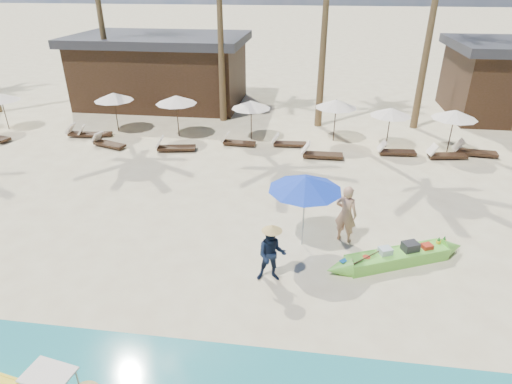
# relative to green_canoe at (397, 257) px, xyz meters

# --- Properties ---
(ground) EXTENTS (240.00, 240.00, 0.00)m
(ground) POSITION_rel_green_canoe_xyz_m (-4.54, -1.26, -0.22)
(ground) COLOR beige
(ground) RESTS_ON ground
(green_canoe) EXTENTS (4.73, 2.34, 0.64)m
(green_canoe) POSITION_rel_green_canoe_xyz_m (0.00, 0.00, 0.00)
(green_canoe) COLOR #6CCF3F
(green_canoe) RESTS_ON ground
(tourist) EXTENTS (0.82, 0.70, 1.92)m
(tourist) POSITION_rel_green_canoe_xyz_m (-1.50, 1.04, 0.75)
(tourist) COLOR tan
(tourist) RESTS_ON ground
(vendor_green) EXTENTS (0.86, 0.70, 1.66)m
(vendor_green) POSITION_rel_green_canoe_xyz_m (-3.60, -1.25, 0.61)
(vendor_green) COLOR #131E36
(vendor_green) RESTS_ON ground
(blue_umbrella) EXTENTS (2.22, 2.22, 2.39)m
(blue_umbrella) POSITION_rel_green_canoe_xyz_m (-2.81, 0.60, 1.94)
(blue_umbrella) COLOR #99999E
(blue_umbrella) RESTS_ON ground
(resort_parasol_2) EXTENTS (1.93, 1.93, 1.99)m
(resort_parasol_2) POSITION_rel_green_canoe_xyz_m (-19.34, 9.79, 1.58)
(resort_parasol_2) COLOR #341F15
(resort_parasol_2) RESTS_ON ground
(resort_parasol_3) EXTENTS (2.05, 2.05, 2.11)m
(resort_parasol_3) POSITION_rel_green_canoe_xyz_m (-13.18, 10.28, 1.69)
(resort_parasol_3) COLOR #341F15
(resort_parasol_3) RESTS_ON ground
(lounger_3_left) EXTENTS (1.74, 0.89, 0.57)m
(lounger_3_left) POSITION_rel_green_canoe_xyz_m (-14.09, 9.25, -0.03)
(lounger_3_left) COLOR #341F15
(lounger_3_left) RESTS_ON ground
(lounger_3_right) EXTENTS (1.84, 0.61, 0.62)m
(lounger_3_right) POSITION_rel_green_canoe_xyz_m (-14.63, 9.16, -0.01)
(lounger_3_right) COLOR #341F15
(lounger_3_right) RESTS_ON ground
(resort_parasol_4) EXTENTS (2.11, 2.11, 2.17)m
(resort_parasol_4) POSITION_rel_green_canoe_xyz_m (-9.66, 9.94, 1.74)
(resort_parasol_4) COLOR #341F15
(resort_parasol_4) RESTS_ON ground
(lounger_4_left) EXTENTS (1.85, 1.08, 0.60)m
(lounger_4_left) POSITION_rel_green_canoe_xyz_m (-12.72, 7.96, -0.02)
(lounger_4_left) COLOR #341F15
(lounger_4_left) RESTS_ON ground
(lounger_4_right) EXTENTS (1.97, 0.91, 0.65)m
(lounger_4_right) POSITION_rel_green_canoe_xyz_m (-9.29, 7.85, 0.00)
(lounger_4_right) COLOR #341F15
(lounger_4_right) RESTS_ON ground
(resort_parasol_5) EXTENTS (1.99, 1.99, 2.04)m
(resort_parasol_5) POSITION_rel_green_canoe_xyz_m (-5.80, 9.96, 1.63)
(resort_parasol_5) COLOR #341F15
(resort_parasol_5) RESTS_ON ground
(lounger_5_left) EXTENTS (1.70, 0.62, 0.57)m
(lounger_5_left) POSITION_rel_green_canoe_xyz_m (-6.39, 9.02, -0.03)
(lounger_5_left) COLOR #341F15
(lounger_5_left) RESTS_ON ground
(resort_parasol_6) EXTENTS (2.09, 2.09, 2.15)m
(resort_parasol_6) POSITION_rel_green_canoe_xyz_m (-1.59, 10.37, 1.72)
(resort_parasol_6) COLOR #341F15
(resort_parasol_6) RESTS_ON ground
(lounger_6_left) EXTENTS (1.74, 0.61, 0.58)m
(lounger_6_left) POSITION_rel_green_canoe_xyz_m (-3.88, 9.21, -0.02)
(lounger_6_left) COLOR #341F15
(lounger_6_left) RESTS_ON ground
(lounger_6_right) EXTENTS (1.93, 0.60, 0.65)m
(lounger_6_right) POSITION_rel_green_canoe_xyz_m (-2.28, 7.90, 0.00)
(lounger_6_right) COLOR #341F15
(lounger_6_right) RESTS_ON ground
(resort_parasol_7) EXTENTS (1.94, 1.94, 2.00)m
(resort_parasol_7) POSITION_rel_green_canoe_xyz_m (0.97, 9.73, 1.59)
(resort_parasol_7) COLOR #341F15
(resort_parasol_7) RESTS_ON ground
(lounger_7_left) EXTENTS (1.82, 0.66, 0.61)m
(lounger_7_left) POSITION_rel_green_canoe_xyz_m (1.22, 8.76, -0.01)
(lounger_7_left) COLOR #341F15
(lounger_7_left) RESTS_ON ground
(lounger_7_right) EXTENTS (1.87, 0.82, 0.61)m
(lounger_7_right) POSITION_rel_green_canoe_xyz_m (3.47, 8.62, -0.01)
(lounger_7_right) COLOR #341F15
(lounger_7_right) RESTS_ON ground
(resort_parasol_8) EXTENTS (2.05, 2.05, 2.12)m
(resort_parasol_8) POSITION_rel_green_canoe_xyz_m (3.76, 9.34, 1.69)
(resort_parasol_8) COLOR #341F15
(resort_parasol_8) RESTS_ON ground
(lounger_8_left) EXTENTS (2.02, 0.80, 0.67)m
(lounger_8_left) POSITION_rel_green_canoe_xyz_m (4.86, 9.18, 0.01)
(lounger_8_left) COLOR #341F15
(lounger_8_left) RESTS_ON ground
(pavilion_west) EXTENTS (10.80, 6.60, 4.30)m
(pavilion_west) POSITION_rel_green_canoe_xyz_m (-12.54, 16.24, 1.98)
(pavilion_west) COLOR #341F15
(pavilion_west) RESTS_ON ground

